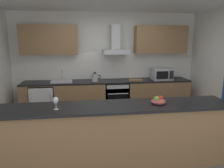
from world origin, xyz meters
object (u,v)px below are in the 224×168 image
object	(u,v)px
fruit_bowl	(158,101)
chopping_board	(136,80)
refrigerator	(44,101)
kettle	(95,77)
microwave	(162,74)
oven	(116,97)
sink	(62,81)
range_hood	(115,45)
wine_glass	(56,101)

from	to	relation	value
fruit_bowl	chopping_board	world-z (taller)	fruit_bowl
refrigerator	kettle	distance (m)	1.40
microwave	fruit_bowl	distance (m)	2.40
oven	microwave	xyz separation A→B (m)	(1.19, -0.03, 0.59)
oven	sink	xyz separation A→B (m)	(-1.34, 0.01, 0.47)
microwave	kettle	distance (m)	1.72
sink	range_hood	distance (m)	1.59
wine_glass	kettle	bearing A→B (deg)	73.49
oven	refrigerator	bearing A→B (deg)	-179.91
microwave	chopping_board	distance (m)	0.70
range_hood	sink	bearing A→B (deg)	-174.94
wine_glass	range_hood	bearing A→B (deg)	63.70
refrigerator	sink	xyz separation A→B (m)	(0.47, 0.01, 0.50)
fruit_bowl	sink	bearing A→B (deg)	125.74
wine_glass	oven	bearing A→B (deg)	62.44
oven	chopping_board	distance (m)	0.67
kettle	range_hood	xyz separation A→B (m)	(0.53, 0.16, 0.78)
kettle	chopping_board	bearing A→B (deg)	0.56
microwave	sink	world-z (taller)	microwave
oven	wine_glass	world-z (taller)	wine_glass
chopping_board	wine_glass	bearing A→B (deg)	-126.71
wine_glass	fruit_bowl	distance (m)	1.50
range_hood	kettle	bearing A→B (deg)	-162.91
refrigerator	range_hood	xyz separation A→B (m)	(1.80, 0.13, 1.36)
range_hood	wine_glass	distance (m)	2.81
sink	chopping_board	size ratio (longest dim) A/B	1.47
kettle	wine_glass	distance (m)	2.37
sink	fruit_bowl	bearing A→B (deg)	-54.26
kettle	range_hood	bearing A→B (deg)	17.09
refrigerator	kettle	world-z (taller)	kettle
wine_glass	fruit_bowl	bearing A→B (deg)	2.19
sink	wine_glass	size ratio (longest dim) A/B	2.81
oven	refrigerator	xyz separation A→B (m)	(-1.80, -0.00, -0.03)
kettle	range_hood	size ratio (longest dim) A/B	0.40
sink	wine_glass	world-z (taller)	sink
kettle	wine_glass	xyz separation A→B (m)	(-0.67, -2.28, 0.09)
refrigerator	fruit_bowl	size ratio (longest dim) A/B	3.86
microwave	kettle	world-z (taller)	microwave
range_hood	refrigerator	bearing A→B (deg)	-175.81
wine_glass	fruit_bowl	size ratio (longest dim) A/B	0.81
oven	microwave	bearing A→B (deg)	-1.34
refrigerator	range_hood	distance (m)	2.27
refrigerator	wine_glass	size ratio (longest dim) A/B	4.78
oven	chopping_board	size ratio (longest dim) A/B	2.35
microwave	kettle	bearing A→B (deg)	-179.81
sink	chopping_board	xyz separation A→B (m)	(1.84, -0.03, -0.02)
oven	kettle	xyz separation A→B (m)	(-0.53, -0.03, 0.55)
oven	kettle	distance (m)	0.76
oven	wine_glass	distance (m)	2.68
oven	chopping_board	world-z (taller)	chopping_board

